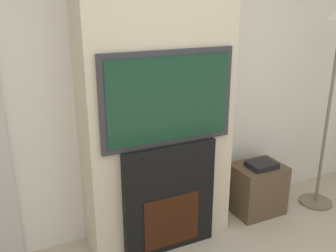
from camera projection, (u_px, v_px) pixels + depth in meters
wall_back at (146, 77)px, 3.07m from camera, size 6.00×0.06×2.70m
chimney_breast at (157, 82)px, 2.87m from camera, size 1.19×0.40×2.70m
fireplace at (168, 197)px, 2.99m from camera, size 0.77×0.15×0.91m
television at (168, 99)px, 2.73m from camera, size 1.04×0.07×0.71m
floor_lamp at (334, 71)px, 3.35m from camera, size 0.32×0.32×1.90m
media_stand at (257, 188)px, 3.57m from camera, size 0.47×0.37×0.53m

